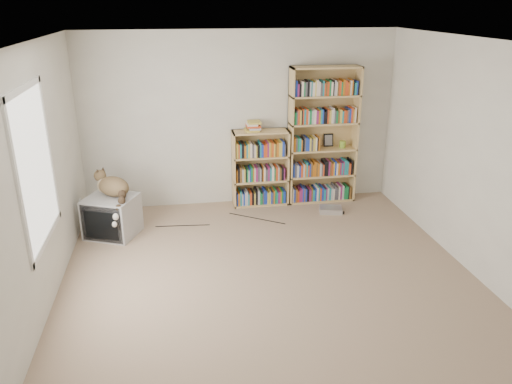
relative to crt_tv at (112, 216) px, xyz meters
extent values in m
cube|color=#9E846B|center=(1.80, -1.61, -0.26)|extent=(4.50, 5.00, 0.01)
cube|color=silver|center=(1.80, 0.89, 0.99)|extent=(4.50, 0.02, 2.50)
cube|color=silver|center=(1.80, -4.11, 0.99)|extent=(4.50, 0.02, 2.50)
cube|color=silver|center=(-0.45, -1.61, 0.99)|extent=(0.02, 5.00, 2.50)
cube|color=silver|center=(4.05, -1.61, 0.99)|extent=(0.02, 5.00, 2.50)
cube|color=white|center=(1.80, -1.61, 2.24)|extent=(4.50, 5.00, 0.02)
cube|color=white|center=(-0.44, -1.41, 1.14)|extent=(0.02, 1.22, 1.52)
cube|color=#ADADB0|center=(0.00, -0.01, 0.00)|extent=(0.76, 0.73, 0.52)
cube|color=black|center=(-0.10, -0.24, 0.00)|extent=(0.52, 0.24, 0.48)
cube|color=black|center=(-0.11, -0.26, -0.01)|extent=(0.41, 0.19, 0.36)
cube|color=black|center=(0.04, 0.10, -0.01)|extent=(0.45, 0.41, 0.31)
ellipsoid|color=#3D2819|center=(0.05, 0.05, 0.38)|extent=(0.54, 0.52, 0.25)
ellipsoid|color=#3D2819|center=(0.14, -0.02, 0.37)|extent=(0.30, 0.31, 0.18)
ellipsoid|color=tan|center=(-0.08, 0.14, 0.37)|extent=(0.25, 0.25, 0.21)
ellipsoid|color=#3D2819|center=(-0.12, 0.19, 0.49)|extent=(0.22, 0.22, 0.15)
sphere|color=beige|center=(-0.17, 0.23, 0.47)|extent=(0.09, 0.09, 0.06)
cone|color=black|center=(-0.14, 0.16, 0.56)|extent=(0.09, 0.09, 0.08)
cone|color=black|center=(-0.08, 0.23, 0.56)|extent=(0.09, 0.09, 0.08)
cube|color=tan|center=(2.51, 0.73, 0.74)|extent=(0.02, 0.30, 2.00)
cube|color=tan|center=(3.48, 0.73, 0.74)|extent=(0.02, 0.30, 2.00)
cube|color=tan|center=(2.99, 0.87, 0.74)|extent=(1.00, 0.03, 2.00)
cube|color=tan|center=(2.99, 0.73, 1.73)|extent=(1.00, 0.30, 0.02)
cube|color=tan|center=(2.99, 0.73, -0.25)|extent=(1.00, 0.30, 0.03)
cube|color=tan|center=(2.99, 0.73, 0.15)|extent=(1.00, 0.30, 0.03)
cube|color=tan|center=(2.99, 0.73, 0.54)|extent=(1.00, 0.30, 0.02)
cube|color=tan|center=(2.99, 0.73, 0.94)|extent=(1.00, 0.30, 0.02)
cube|color=tan|center=(2.99, 0.73, 1.33)|extent=(1.00, 0.30, 0.02)
cube|color=#CC411B|center=(2.99, 0.73, -0.14)|extent=(0.92, 0.24, 0.19)
cube|color=#1A35AE|center=(2.99, 0.73, 0.26)|extent=(0.92, 0.24, 0.19)
cube|color=#14743A|center=(2.99, 0.73, 0.65)|extent=(0.92, 0.24, 0.19)
cube|color=beige|center=(2.99, 0.73, 1.05)|extent=(0.92, 0.24, 0.19)
cube|color=black|center=(2.99, 0.73, 1.44)|extent=(0.92, 0.24, 0.19)
cube|color=tan|center=(1.67, 0.73, 0.30)|extent=(0.03, 0.30, 1.12)
cube|color=tan|center=(2.46, 0.73, 0.30)|extent=(0.02, 0.30, 1.12)
cube|color=tan|center=(2.06, 0.87, 0.30)|extent=(0.81, 0.03, 1.12)
cube|color=tan|center=(2.06, 0.73, 0.85)|extent=(0.81, 0.30, 0.02)
cube|color=tan|center=(2.06, 0.73, -0.25)|extent=(0.81, 0.30, 0.03)
cube|color=tan|center=(2.06, 0.73, 0.12)|extent=(0.81, 0.30, 0.03)
cube|color=tan|center=(2.06, 0.73, 0.48)|extent=(0.81, 0.30, 0.02)
cube|color=#CC411B|center=(2.06, 0.73, -0.14)|extent=(0.73, 0.24, 0.19)
cube|color=#1A35AE|center=(2.06, 0.73, 0.23)|extent=(0.73, 0.24, 0.19)
cube|color=#14743A|center=(2.06, 0.73, 0.59)|extent=(0.73, 0.24, 0.19)
cube|color=#CC411B|center=(1.96, 0.77, 0.93)|extent=(0.19, 0.25, 0.14)
cylinder|color=#80AC31|center=(3.30, 0.73, 0.61)|extent=(0.09, 0.09, 0.10)
cube|color=black|center=(3.11, 0.83, 0.65)|extent=(0.14, 0.05, 0.19)
cube|color=silver|center=(3.01, 0.24, -0.22)|extent=(0.36, 0.29, 0.07)
cube|color=silver|center=(-0.44, 0.34, 0.06)|extent=(0.01, 0.08, 0.13)
camera|label=1|loc=(0.86, -6.11, 2.59)|focal=35.00mm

